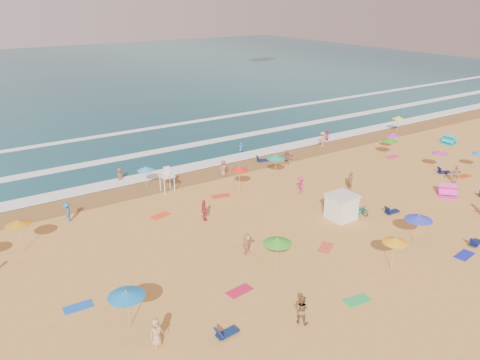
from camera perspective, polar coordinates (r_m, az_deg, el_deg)
ground at (r=40.33m, az=7.18°, el=-4.02°), size 220.00×220.00×0.00m
ocean at (r=115.26m, az=-21.30°, el=11.58°), size 220.00×140.00×0.18m
wet_sand at (r=49.68m, az=-2.10°, el=1.20°), size 220.00×220.00×0.00m
surf_foam at (r=56.97m, az=-6.73°, el=3.88°), size 200.00×18.70×0.05m
cabana at (r=39.64m, az=12.25°, el=-3.25°), size 2.00×2.00×2.00m
cabana_roof at (r=39.22m, az=12.37°, el=-1.84°), size 2.20×2.20×0.12m
bicycle at (r=40.96m, az=14.38°, el=-3.42°), size 0.82×1.86×0.95m
lifeguard_stand at (r=44.50m, az=-8.88°, el=-0.11°), size 1.20×1.20×2.10m
beach_umbrellas at (r=41.09m, az=7.36°, el=-0.20°), size 52.85×24.47×0.76m
loungers at (r=38.72m, az=14.66°, el=-5.47°), size 37.88×28.54×0.34m
towels at (r=38.49m, az=9.31°, el=-5.44°), size 40.93×19.76×0.03m
popup_tents at (r=55.71m, az=24.07°, el=2.22°), size 16.98×11.95×1.20m
beachgoers at (r=43.30m, az=4.91°, el=-0.86°), size 41.97×28.26×2.13m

